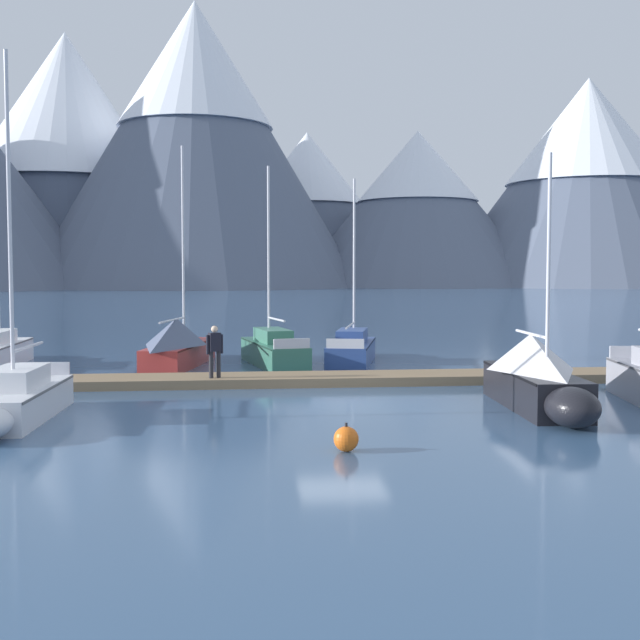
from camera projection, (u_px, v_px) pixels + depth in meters
ground_plane at (342, 403)px, 22.93m from camera, size 700.00×700.00×0.00m
mountain_central_massif at (67, 150)px, 202.48m from camera, size 76.99×76.99×63.15m
mountain_shoulder_ridge at (196, 138)px, 185.24m from camera, size 76.44×76.44×65.24m
mountain_east_summit at (307, 205)px, 215.78m from camera, size 60.81×60.81×40.53m
mountain_rear_spur at (417, 205)px, 194.25m from camera, size 60.87×60.87×37.27m
mountain_north_horn at (587, 176)px, 196.26m from camera, size 73.60×73.60×50.35m
dock at (326, 379)px, 26.89m from camera, size 29.05×2.18×0.30m
sailboat_second_berth at (13, 400)px, 19.99m from camera, size 1.79×6.03×9.12m
sailboat_mid_dock_port at (180, 343)px, 31.82m from camera, size 2.82×7.25×8.72m
sailboat_mid_dock_starboard at (271, 349)px, 32.40m from camera, size 2.66×7.02×7.95m
sailboat_far_berth at (353, 349)px, 33.06m from camera, size 2.92×6.61×7.55m
sailboat_outer_slip at (537, 375)px, 21.87m from camera, size 1.98×6.42×6.80m
person_on_dock at (215, 348)px, 25.99m from camera, size 0.54×0.36×1.69m
mooring_buoy_channel_marker at (346, 439)px, 16.76m from camera, size 0.53×0.53×0.61m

